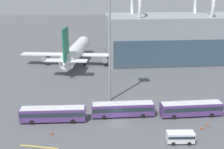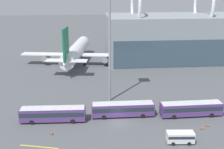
{
  "view_description": "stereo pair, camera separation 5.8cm",
  "coord_description": "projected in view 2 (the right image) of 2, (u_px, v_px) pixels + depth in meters",
  "views": [
    {
      "loc": [
        -5.95,
        -51.91,
        27.13
      ],
      "look_at": [
        0.53,
        19.95,
        4.0
      ],
      "focal_mm": 45.0,
      "sensor_mm": 36.0,
      "label": 1
    },
    {
      "loc": [
        -5.9,
        -51.92,
        27.13
      ],
      "look_at": [
        0.53,
        19.95,
        4.0
      ],
      "focal_mm": 45.0,
      "sensor_mm": 36.0,
      "label": 2
    }
  ],
  "objects": [
    {
      "name": "lane_stripe_2",
      "position": [
        39.0,
        147.0,
        49.24
      ],
      "size": [
        6.97,
        2.01,
        0.01
      ],
      "primitive_type": "cube",
      "rotation": [
        0.0,
        0.0,
        -0.25
      ],
      "color": "yellow",
      "rests_on": "ground_plane"
    },
    {
      "name": "airliner_at_gate_far",
      "position": [
        76.0,
        52.0,
        98.61
      ],
      "size": [
        37.93,
        37.74,
        15.1
      ],
      "rotation": [
        0.0,
        0.0,
        1.41
      ],
      "color": "white",
      "rests_on": "ground_plane"
    },
    {
      "name": "traffic_cone_2",
      "position": [
        52.0,
        133.0,
        53.16
      ],
      "size": [
        0.49,
        0.49,
        0.82
      ],
      "color": "black",
      "rests_on": "ground_plane"
    },
    {
      "name": "traffic_cone_0",
      "position": [
        208.0,
        125.0,
        56.37
      ],
      "size": [
        0.52,
        0.52,
        0.59
      ],
      "color": "black",
      "rests_on": "ground_plane"
    },
    {
      "name": "service_van_foreground",
      "position": [
        180.0,
        137.0,
        50.12
      ],
      "size": [
        4.99,
        2.31,
        2.11
      ],
      "rotation": [
        0.0,
        0.0,
        -0.07
      ],
      "color": "silver",
      "rests_on": "ground_plane"
    },
    {
      "name": "shuttle_bus_0",
      "position": [
        53.0,
        113.0,
        57.89
      ],
      "size": [
        13.46,
        3.18,
        3.06
      ],
      "rotation": [
        0.0,
        0.0,
        -0.04
      ],
      "color": "#56387A",
      "rests_on": "ground_plane"
    },
    {
      "name": "traffic_cone_1",
      "position": [
        202.0,
        128.0,
        55.18
      ],
      "size": [
        0.58,
        0.58,
        0.6
      ],
      "color": "black",
      "rests_on": "ground_plane"
    },
    {
      "name": "airliner_parked_remote",
      "position": [
        217.0,
        40.0,
        114.34
      ],
      "size": [
        42.47,
        39.76,
        14.28
      ],
      "rotation": [
        0.0,
        0.0,
        4.87
      ],
      "color": "silver",
      "rests_on": "ground_plane"
    },
    {
      "name": "shuttle_bus_2",
      "position": [
        191.0,
        108.0,
        60.37
      ],
      "size": [
        13.4,
        2.86,
        3.06
      ],
      "rotation": [
        0.0,
        0.0,
        0.01
      ],
      "color": "#56387A",
      "rests_on": "ground_plane"
    },
    {
      "name": "ground_plane",
      "position": [
        118.0,
        122.0,
        58.03
      ],
      "size": [
        440.0,
        440.0,
        0.0
      ],
      "primitive_type": "plane",
      "color": "#515459"
    },
    {
      "name": "shuttle_bus_1",
      "position": [
        123.0,
        109.0,
        60.15
      ],
      "size": [
        13.38,
        2.79,
        3.06
      ],
      "rotation": [
        0.0,
        0.0,
        -0.01
      ],
      "color": "#56387A",
      "rests_on": "ground_plane"
    },
    {
      "name": "lane_stripe_3",
      "position": [
        215.0,
        104.0,
        66.89
      ],
      "size": [
        7.86,
        1.76,
        0.01
      ],
      "primitive_type": "cube",
      "rotation": [
        0.0,
        0.0,
        -0.19
      ],
      "color": "yellow",
      "rests_on": "ground_plane"
    },
    {
      "name": "floodlight_mast",
      "position": [
        110.0,
        17.0,
        62.75
      ],
      "size": [
        2.94,
        2.94,
        28.93
      ],
      "color": "gray",
      "rests_on": "ground_plane"
    }
  ]
}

